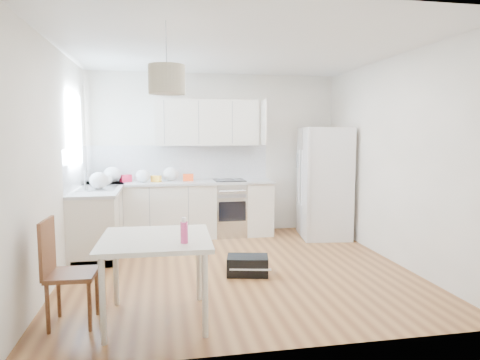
# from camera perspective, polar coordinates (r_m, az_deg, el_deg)

# --- Properties ---
(floor) EXTENTS (4.20, 4.20, 0.00)m
(floor) POSITION_cam_1_polar(r_m,az_deg,el_deg) (5.52, -0.47, -11.65)
(floor) COLOR brown
(floor) RESTS_ON ground
(ceiling) EXTENTS (4.20, 4.20, 0.00)m
(ceiling) POSITION_cam_1_polar(r_m,az_deg,el_deg) (5.35, -0.50, 17.04)
(ceiling) COLOR white
(ceiling) RESTS_ON wall_back
(wall_back) EXTENTS (4.20, 0.00, 4.20)m
(wall_back) POSITION_cam_1_polar(r_m,az_deg,el_deg) (7.34, -3.38, 3.51)
(wall_back) COLOR beige
(wall_back) RESTS_ON floor
(wall_left) EXTENTS (0.00, 4.20, 4.20)m
(wall_left) POSITION_cam_1_polar(r_m,az_deg,el_deg) (5.32, -23.37, 2.00)
(wall_left) COLOR beige
(wall_left) RESTS_ON floor
(wall_right) EXTENTS (0.00, 4.20, 4.20)m
(wall_right) POSITION_cam_1_polar(r_m,az_deg,el_deg) (6.01, 19.67, 2.57)
(wall_right) COLOR beige
(wall_right) RESTS_ON floor
(window_glassblock) EXTENTS (0.02, 1.00, 1.00)m
(window_glassblock) POSITION_cam_1_polar(r_m,az_deg,el_deg) (6.43, -21.17, 6.29)
(window_glassblock) COLOR #BFE0F9
(window_glassblock) RESTS_ON wall_left
(cabinets_back) EXTENTS (3.00, 0.60, 0.88)m
(cabinets_back) POSITION_cam_1_polar(r_m,az_deg,el_deg) (7.10, -7.85, -4.03)
(cabinets_back) COLOR silver
(cabinets_back) RESTS_ON floor
(cabinets_left) EXTENTS (0.60, 1.80, 0.88)m
(cabinets_left) POSITION_cam_1_polar(r_m,az_deg,el_deg) (6.56, -18.16, -5.13)
(cabinets_left) COLOR silver
(cabinets_left) RESTS_ON floor
(counter_back) EXTENTS (3.02, 0.64, 0.04)m
(counter_back) POSITION_cam_1_polar(r_m,az_deg,el_deg) (7.03, -7.90, -0.34)
(counter_back) COLOR #A9ACAD
(counter_back) RESTS_ON cabinets_back
(counter_left) EXTENTS (0.64, 1.82, 0.04)m
(counter_left) POSITION_cam_1_polar(r_m,az_deg,el_deg) (6.48, -18.29, -1.14)
(counter_left) COLOR #A9ACAD
(counter_left) RESTS_ON cabinets_left
(backsplash_back) EXTENTS (3.00, 0.01, 0.58)m
(backsplash_back) POSITION_cam_1_polar(r_m,az_deg,el_deg) (7.29, -8.05, 2.34)
(backsplash_back) COLOR white
(backsplash_back) RESTS_ON wall_back
(backsplash_left) EXTENTS (0.01, 1.80, 0.58)m
(backsplash_left) POSITION_cam_1_polar(r_m,az_deg,el_deg) (6.50, -20.95, 1.53)
(backsplash_left) COLOR white
(backsplash_left) RESTS_ON wall_left
(upper_cabinets) EXTENTS (1.70, 0.32, 0.75)m
(upper_cabinets) POSITION_cam_1_polar(r_m,az_deg,el_deg) (7.16, -4.44, 7.63)
(upper_cabinets) COLOR silver
(upper_cabinets) RESTS_ON wall_back
(range_oven) EXTENTS (0.50, 0.61, 0.88)m
(range_oven) POSITION_cam_1_polar(r_m,az_deg,el_deg) (7.18, -1.44, -3.86)
(range_oven) COLOR #BABDBF
(range_oven) RESTS_ON floor
(sink) EXTENTS (0.50, 0.80, 0.16)m
(sink) POSITION_cam_1_polar(r_m,az_deg,el_deg) (6.43, -18.36, -1.06)
(sink) COLOR #BABDBF
(sink) RESTS_ON counter_left
(refrigerator) EXTENTS (0.97, 1.00, 1.79)m
(refrigerator) POSITION_cam_1_polar(r_m,az_deg,el_deg) (7.16, 11.24, -0.31)
(refrigerator) COLOR white
(refrigerator) RESTS_ON floor
(dining_table) EXTENTS (1.00, 1.00, 0.77)m
(dining_table) POSITION_cam_1_polar(r_m,az_deg,el_deg) (3.96, -11.16, -8.70)
(dining_table) COLOR beige
(dining_table) RESTS_ON floor
(dining_chair) EXTENTS (0.42, 0.42, 0.95)m
(dining_chair) POSITION_cam_1_polar(r_m,az_deg,el_deg) (4.14, -21.45, -11.33)
(dining_chair) COLOR #482415
(dining_chair) RESTS_ON floor
(drink_bottle) EXTENTS (0.06, 0.06, 0.22)m
(drink_bottle) POSITION_cam_1_polar(r_m,az_deg,el_deg) (3.67, -7.46, -6.67)
(drink_bottle) COLOR #D93C79
(drink_bottle) RESTS_ON dining_table
(gym_bag) EXTENTS (0.55, 0.42, 0.23)m
(gym_bag) POSITION_cam_1_polar(r_m,az_deg,el_deg) (5.25, 1.02, -11.32)
(gym_bag) COLOR black
(gym_bag) RESTS_ON floor
(pendant_lamp) EXTENTS (0.34, 0.34, 0.26)m
(pendant_lamp) POSITION_cam_1_polar(r_m,az_deg,el_deg) (4.03, -9.73, 13.07)
(pendant_lamp) COLOR #BBAC8F
(pendant_lamp) RESTS_ON ceiling
(grocery_bag_a) EXTENTS (0.28, 0.24, 0.25)m
(grocery_bag_a) POSITION_cam_1_polar(r_m,az_deg,el_deg) (7.05, -16.69, 0.67)
(grocery_bag_a) COLOR white
(grocery_bag_a) RESTS_ON counter_back
(grocery_bag_b) EXTENTS (0.23, 0.20, 0.21)m
(grocery_bag_b) POSITION_cam_1_polar(r_m,az_deg,el_deg) (6.97, -12.83, 0.53)
(grocery_bag_b) COLOR white
(grocery_bag_b) RESTS_ON counter_back
(grocery_bag_c) EXTENTS (0.25, 0.22, 0.23)m
(grocery_bag_c) POSITION_cam_1_polar(r_m,az_deg,el_deg) (7.11, -9.23, 0.79)
(grocery_bag_c) COLOR white
(grocery_bag_c) RESTS_ON counter_back
(grocery_bag_d) EXTENTS (0.20, 0.17, 0.18)m
(grocery_bag_d) POSITION_cam_1_polar(r_m,az_deg,el_deg) (6.71, -17.48, 0.05)
(grocery_bag_d) COLOR white
(grocery_bag_d) RESTS_ON counter_back
(grocery_bag_e) EXTENTS (0.26, 0.22, 0.24)m
(grocery_bag_e) POSITION_cam_1_polar(r_m,az_deg,el_deg) (6.32, -18.29, -0.07)
(grocery_bag_e) COLOR white
(grocery_bag_e) RESTS_ON counter_left
(snack_orange) EXTENTS (0.18, 0.12, 0.12)m
(snack_orange) POSITION_cam_1_polar(r_m,az_deg,el_deg) (7.06, -6.91, 0.34)
(snack_orange) COLOR #F14315
(snack_orange) RESTS_ON counter_back
(snack_yellow) EXTENTS (0.18, 0.15, 0.10)m
(snack_yellow) POSITION_cam_1_polar(r_m,az_deg,el_deg) (7.01, -11.12, 0.17)
(snack_yellow) COLOR gold
(snack_yellow) RESTS_ON counter_back
(snack_red) EXTENTS (0.20, 0.18, 0.12)m
(snack_red) POSITION_cam_1_polar(r_m,az_deg,el_deg) (7.10, -14.99, 0.21)
(snack_red) COLOR red
(snack_red) RESTS_ON counter_back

